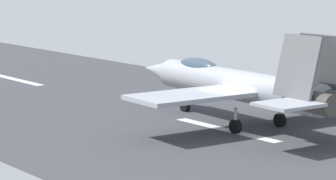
% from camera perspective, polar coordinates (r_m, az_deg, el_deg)
% --- Properties ---
extents(ground_plane, '(400.00, 400.00, 0.00)m').
position_cam_1_polar(ground_plane, '(44.00, 4.42, -2.92)').
color(ground_plane, gray).
extents(runway_strip, '(240.00, 26.00, 0.02)m').
position_cam_1_polar(runway_strip, '(43.98, 4.44, -2.91)').
color(runway_strip, '#404043').
rests_on(runway_strip, ground).
extents(fighter_jet, '(17.74, 14.64, 5.54)m').
position_cam_1_polar(fighter_jet, '(45.29, 5.02, 0.42)').
color(fighter_jet, '#A6A9B0').
rests_on(fighter_jet, ground).
extents(marker_cone_mid, '(0.44, 0.44, 0.55)m').
position_cam_1_polar(marker_cone_mid, '(58.32, 7.58, 0.20)').
color(marker_cone_mid, orange).
rests_on(marker_cone_mid, ground).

